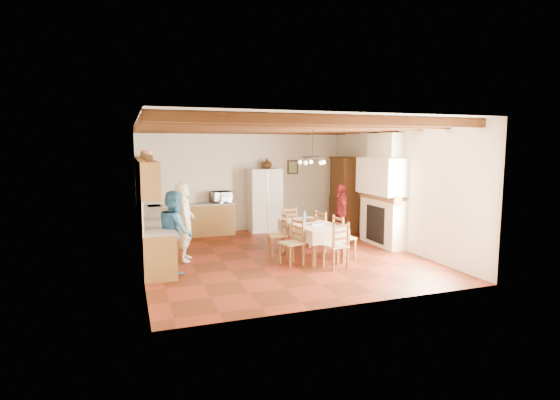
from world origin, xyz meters
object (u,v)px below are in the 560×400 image
(refrigerator, at_px, (264,200))
(microwave, at_px, (221,197))
(chair_right_far, at_px, (326,230))
(person_woman_blue, at_px, (175,231))
(hutch, at_px, (344,194))
(dining_table, at_px, (312,227))
(person_man, at_px, (185,222))
(chair_end_near, at_px, (336,245))
(person_woman_red, at_px, (341,211))
(chair_left_near, at_px, (291,242))
(chair_end_far, at_px, (292,227))
(chair_right_near, at_px, (344,237))
(chair_left_far, at_px, (278,234))

(refrigerator, height_order, microwave, refrigerator)
(chair_right_far, relative_size, person_woman_blue, 0.59)
(hutch, height_order, person_woman_blue, hutch)
(dining_table, relative_size, person_man, 1.06)
(dining_table, height_order, chair_end_near, chair_end_near)
(refrigerator, distance_m, person_woman_red, 2.39)
(microwave, bearing_deg, refrigerator, -13.95)
(chair_left_near, relative_size, chair_end_far, 1.00)
(chair_left_near, distance_m, chair_right_near, 1.31)
(chair_right_near, xyz_separation_m, person_man, (-3.37, 0.96, 0.38))
(refrigerator, xyz_separation_m, hutch, (2.20, -0.78, 0.17))
(chair_left_near, xyz_separation_m, person_woman_blue, (-2.36, 0.29, 0.34))
(dining_table, relative_size, chair_end_near, 1.88)
(chair_left_far, height_order, chair_end_far, same)
(person_woman_blue, height_order, person_woman_red, person_woman_blue)
(hutch, bearing_deg, dining_table, -123.84)
(person_woman_blue, bearing_deg, chair_right_far, -84.41)
(refrigerator, bearing_deg, chair_end_far, -89.01)
(hutch, distance_m, chair_left_near, 4.07)
(chair_end_far, bearing_deg, dining_table, -86.71)
(hutch, xyz_separation_m, chair_left_near, (-2.76, -2.94, -0.60))
(hutch, distance_m, chair_end_near, 4.05)
(dining_table, relative_size, chair_left_far, 1.88)
(refrigerator, relative_size, microwave, 3.19)
(chair_left_far, distance_m, chair_end_far, 0.92)
(chair_left_far, xyz_separation_m, chair_end_near, (0.77, -1.42, 0.00))
(chair_right_near, relative_size, microwave, 1.67)
(person_man, distance_m, person_woman_blue, 0.84)
(dining_table, distance_m, person_woman_red, 2.14)
(chair_right_near, bearing_deg, chair_end_far, 17.68)
(person_man, bearing_deg, hutch, -58.70)
(person_man, bearing_deg, dining_table, -92.03)
(chair_left_near, height_order, chair_end_near, same)
(chair_end_near, bearing_deg, person_man, -39.56)
(hutch, bearing_deg, person_woman_red, -113.96)
(person_woman_red, xyz_separation_m, microwave, (-2.91, 1.69, 0.32))
(microwave, bearing_deg, chair_right_far, -70.00)
(hutch, distance_m, person_man, 5.17)
(hutch, height_order, microwave, hutch)
(hutch, height_order, person_man, hutch)
(dining_table, bearing_deg, person_woman_blue, -176.36)
(hutch, relative_size, dining_table, 1.20)
(chair_end_near, distance_m, microwave, 4.51)
(dining_table, xyz_separation_m, chair_end_near, (0.09, -1.02, -0.20))
(dining_table, height_order, chair_right_far, chair_right_far)
(chair_right_near, bearing_deg, person_woman_red, -33.66)
(chair_left_near, height_order, chair_right_far, same)
(chair_end_near, height_order, chair_end_far, same)
(person_woman_red, bearing_deg, chair_left_far, -49.09)
(person_man, height_order, person_woman_red, person_man)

